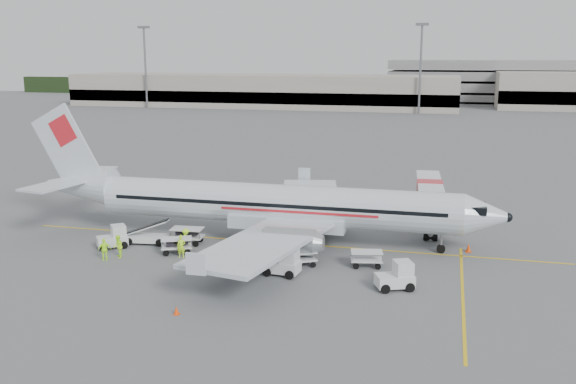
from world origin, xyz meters
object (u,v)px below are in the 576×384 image
aircraft (277,177)px  belt_loader (147,228)px  tug_aft (112,237)px  tug_fore (395,275)px  tug_mid (282,262)px  jet_bridge (429,203)px

aircraft → belt_loader: aircraft is taller
tug_aft → tug_fore: bearing=-47.9°
aircraft → tug_aft: (-12.13, -4.87, -4.41)m
belt_loader → tug_mid: size_ratio=1.94×
jet_bridge → tug_mid: bearing=-123.8°
tug_aft → aircraft: bearing=-16.6°
belt_loader → tug_fore: bearing=-21.7°
tug_fore → aircraft: bearing=116.5°
tug_fore → tug_aft: size_ratio=1.05×
tug_mid → tug_aft: (-14.54, 2.84, -0.05)m
belt_loader → tug_fore: size_ratio=1.96×
tug_fore → tug_mid: bearing=150.1°
aircraft → tug_aft: 13.80m
tug_mid → jet_bridge: bearing=66.8°
jet_bridge → belt_loader: size_ratio=3.16×
jet_bridge → aircraft: bearing=-147.8°
jet_bridge → belt_loader: bearing=-155.7°
jet_bridge → tug_fore: (-1.53, -17.21, -1.03)m
tug_mid → belt_loader: bearing=166.2°
aircraft → tug_mid: bearing=-72.8°
belt_loader → tug_aft: (-2.12, -1.76, -0.39)m
tug_mid → tug_aft: bearing=175.4°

